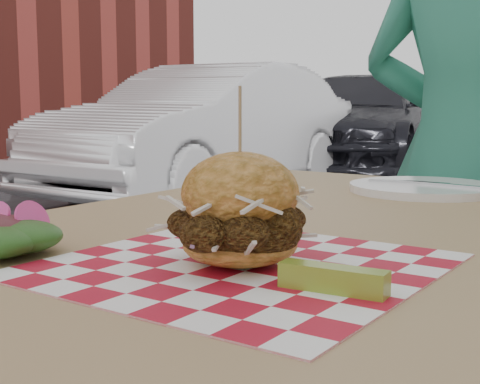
{
  "coord_description": "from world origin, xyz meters",
  "views": [
    {
      "loc": [
        0.39,
        -0.79,
        0.91
      ],
      "look_at": [
        0.01,
        -0.26,
        0.82
      ],
      "focal_mm": 50.0,
      "sensor_mm": 36.0,
      "label": 1
    }
  ],
  "objects_px": {
    "diner": "(463,155)",
    "sandwich": "(240,216)",
    "patio_table": "(319,282)",
    "car_dark": "(359,121)",
    "car_white": "(208,130)"
  },
  "relations": [
    {
      "from": "patio_table",
      "to": "sandwich",
      "type": "distance_m",
      "value": 0.28
    },
    {
      "from": "car_dark",
      "to": "diner",
      "type": "bearing_deg",
      "value": -76.74
    },
    {
      "from": "diner",
      "to": "patio_table",
      "type": "distance_m",
      "value": 0.93
    },
    {
      "from": "patio_table",
      "to": "sandwich",
      "type": "xyz_separation_m",
      "value": [
        0.04,
        -0.25,
        0.13
      ]
    },
    {
      "from": "diner",
      "to": "sandwich",
      "type": "relative_size",
      "value": 8.84
    },
    {
      "from": "car_white",
      "to": "car_dark",
      "type": "distance_m",
      "value": 3.43
    },
    {
      "from": "car_dark",
      "to": "sandwich",
      "type": "height_order",
      "value": "car_dark"
    },
    {
      "from": "car_dark",
      "to": "patio_table",
      "type": "xyz_separation_m",
      "value": [
        3.57,
        -7.81,
        0.03
      ]
    },
    {
      "from": "diner",
      "to": "sandwich",
      "type": "distance_m",
      "value": 1.17
    },
    {
      "from": "patio_table",
      "to": "car_dark",
      "type": "bearing_deg",
      "value": 114.56
    },
    {
      "from": "diner",
      "to": "patio_table",
      "type": "bearing_deg",
      "value": 100.81
    },
    {
      "from": "car_white",
      "to": "diner",
      "type": "bearing_deg",
      "value": -47.36
    },
    {
      "from": "car_white",
      "to": "car_dark",
      "type": "height_order",
      "value": "car_dark"
    },
    {
      "from": "diner",
      "to": "car_dark",
      "type": "distance_m",
      "value": 7.73
    },
    {
      "from": "diner",
      "to": "car_dark",
      "type": "height_order",
      "value": "diner"
    }
  ]
}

